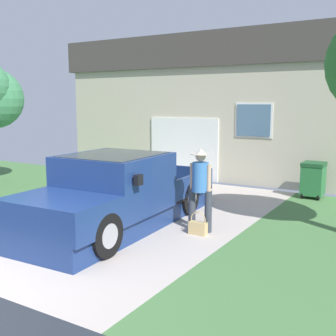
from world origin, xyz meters
name	(u,v)px	position (x,y,z in m)	size (l,w,h in m)	color
pickup_truck	(115,196)	(0.17, 3.37, 0.71)	(2.20, 5.43, 1.61)	navy
person_with_hat	(200,184)	(1.80, 4.16, 1.00)	(0.53, 0.44, 1.75)	#333842
handbag	(198,227)	(1.88, 3.92, 0.15)	(0.37, 0.16, 0.48)	tan
house_with_garage	(231,106)	(-0.93, 12.27, 2.53)	(11.44, 6.19, 4.99)	#BCB39A
wheeled_trash_bin	(313,178)	(3.15, 8.59, 0.55)	(0.60, 0.72, 1.01)	#286B38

